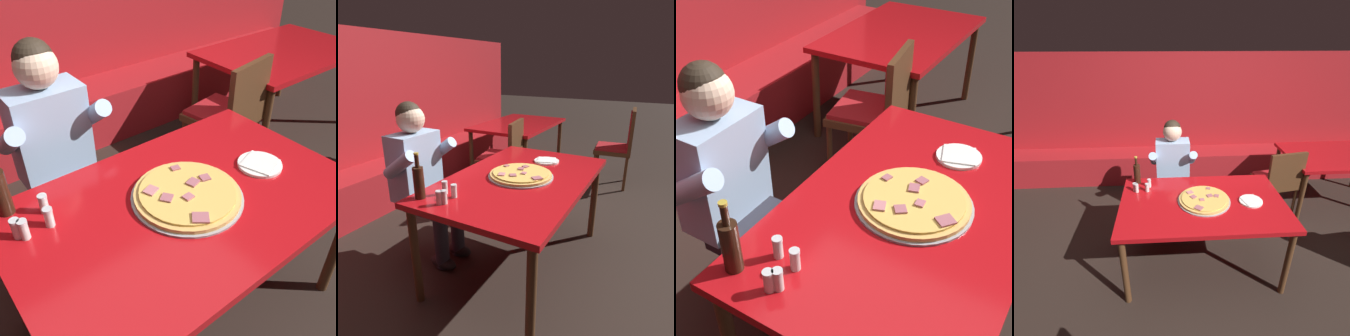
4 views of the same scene
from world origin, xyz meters
TOP-DOWN VIEW (x-y plane):
  - ground_plane at (0.00, 0.00)m, footprint 24.00×24.00m
  - booth_wall_panel at (0.00, 2.18)m, footprint 6.80×0.16m
  - booth_bench at (0.00, 1.86)m, footprint 6.46×0.48m
  - main_dining_table at (0.00, 0.00)m, footprint 1.50×0.94m
  - pizza at (0.01, -0.00)m, footprint 0.48×0.48m
  - plate_white_paper at (0.44, -0.04)m, footprint 0.21×0.21m
  - beer_bottle at (-0.62, 0.39)m, footprint 0.07×0.07m
  - shaker_black_pepper at (-0.63, 0.22)m, footprint 0.04×0.04m
  - shaker_red_pepper_flakes at (-0.50, 0.29)m, footprint 0.04×0.04m
  - shaker_oregano at (-0.61, 0.20)m, footprint 0.04×0.04m
  - shaker_parmesan at (-0.51, 0.20)m, footprint 0.04×0.04m
  - diner_seated_blue_shirt at (-0.24, 0.71)m, footprint 0.53×0.53m
  - dining_chair_by_booth at (1.02, 0.68)m, footprint 0.51×0.51m
  - background_dining_table at (1.91, 0.96)m, footprint 1.37×0.91m

SIDE VIEW (x-z plane):
  - ground_plane at x=0.00m, z-range 0.00..0.00m
  - booth_bench at x=0.00m, z-range 0.00..0.46m
  - dining_chair_by_booth at x=1.02m, z-range 0.10..1.04m
  - background_dining_table at x=1.91m, z-range 0.30..1.04m
  - main_dining_table at x=0.00m, z-range 0.30..1.05m
  - diner_seated_blue_shirt at x=-0.24m, z-range 0.07..1.34m
  - plate_white_paper at x=0.44m, z-range 0.74..0.76m
  - pizza at x=0.01m, z-range 0.74..0.79m
  - shaker_black_pepper at x=-0.63m, z-range 0.74..0.83m
  - shaker_red_pepper_flakes at x=-0.50m, z-range 0.74..0.83m
  - shaker_oregano at x=-0.61m, z-range 0.74..0.83m
  - shaker_parmesan at x=-0.51m, z-range 0.74..0.83m
  - beer_bottle at x=-0.62m, z-range 0.71..1.00m
  - booth_wall_panel at x=0.00m, z-range 0.00..1.90m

